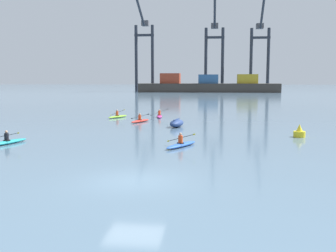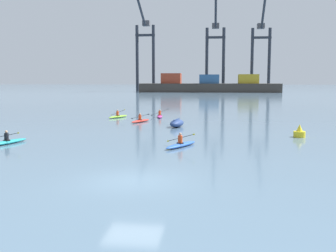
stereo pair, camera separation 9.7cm
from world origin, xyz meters
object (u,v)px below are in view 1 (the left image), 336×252
kayak_blue (181,144)px  channel_buoy (299,132)px  capsized_dinghy (177,123)px  container_barge (208,86)px  kayak_lime (118,116)px  kayak_teal (8,142)px  kayak_magenta (159,116)px  kayak_red (140,121)px  gantry_crane_west (144,47)px  gantry_crane_west_mid (214,47)px  gantry_crane_east_mid (260,48)px

kayak_blue → channel_buoy: bearing=32.7°
capsized_dinghy → channel_buoy: 11.40m
container_barge → capsized_dinghy: (-0.90, -109.63, -2.06)m
kayak_lime → kayak_teal: 19.73m
kayak_magenta → kayak_red: bearing=-102.3°
channel_buoy → kayak_lime: kayak_lime is taller
capsized_dinghy → kayak_lime: kayak_lime is taller
gantry_crane_west → kayak_blue: bearing=-78.6°
container_barge → channel_buoy: 115.42m
gantry_crane_west_mid → kayak_red: gantry_crane_west_mid is taller
kayak_magenta → kayak_blue: bearing=-77.9°
gantry_crane_east_mid → capsized_dinghy: size_ratio=13.22×
capsized_dinghy → gantry_crane_east_mid: bearing=80.3°
kayak_magenta → kayak_teal: (-7.57, -20.65, -0.00)m
gantry_crane_east_mid → kayak_blue: 134.68m
kayak_lime → kayak_blue: kayak_lime is taller
capsized_dinghy → kayak_red: 5.66m
gantry_crane_west → capsized_dinghy: gantry_crane_west is taller
channel_buoy → kayak_magenta: bearing=131.3°
gantry_crane_east_mid → kayak_teal: size_ratio=10.65×
gantry_crane_east_mid → kayak_teal: gantry_crane_east_mid is taller
kayak_red → kayak_blue: size_ratio=1.03×
capsized_dinghy → kayak_blue: bearing=-82.9°
gantry_crane_west → gantry_crane_west_mid: size_ratio=0.92×
kayak_red → kayak_lime: bearing=128.3°
gantry_crane_west_mid → channel_buoy: bearing=-86.8°
kayak_blue → kayak_teal: bearing=-178.7°
gantry_crane_west → kayak_teal: gantry_crane_west is taller
gantry_crane_east_mid → channel_buoy: 128.19m
gantry_crane_east_mid → kayak_lime: (-28.47, -112.96, -16.92)m
gantry_crane_east_mid → kayak_red: size_ratio=10.75×
gantry_crane_west_mid → capsized_dinghy: size_ratio=13.24×
container_barge → gantry_crane_west: (-25.30, 7.24, 15.11)m
capsized_dinghy → kayak_red: size_ratio=0.81×
container_barge → channel_buoy: (9.14, -115.04, -2.06)m
gantry_crane_west → kayak_red: 116.19m
kayak_red → container_barge: bearing=87.2°
gantry_crane_west_mid → kayak_teal: (-13.57, -130.30, -16.98)m
capsized_dinghy → kayak_blue: (1.37, -10.96, -0.18)m
capsized_dinghy → kayak_lime: 11.37m
gantry_crane_east_mid → kayak_magenta: 115.56m
container_barge → kayak_magenta: bearing=-92.2°
channel_buoy → kayak_red: 16.95m
channel_buoy → kayak_blue: bearing=-147.3°
gantry_crane_west_mid → kayak_teal: gantry_crane_west_mid is taller
kayak_teal → kayak_magenta: bearing=69.9°
container_barge → kayak_blue: 120.62m
kayak_lime → kayak_blue: 21.31m
container_barge → kayak_blue: (0.48, -120.60, -2.24)m
kayak_blue → kayak_teal: kayak_blue is taller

